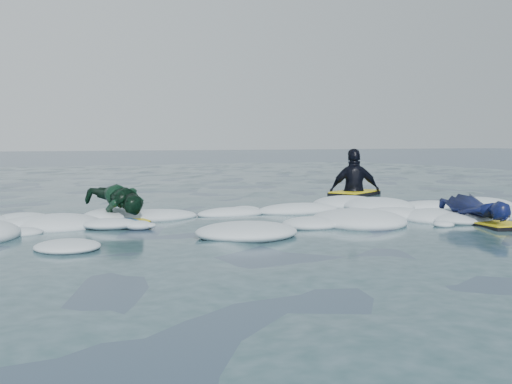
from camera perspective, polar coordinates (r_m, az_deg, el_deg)
ground at (r=8.17m, az=1.03°, el=-3.43°), size 120.00×120.00×0.00m
foam_band at (r=9.11m, az=-1.67°, el=-2.59°), size 12.00×3.10×0.30m
prone_woman_unit at (r=9.18m, az=19.14°, el=-1.56°), size 0.88×1.57×0.38m
prone_child_unit at (r=9.21m, az=-11.93°, el=-0.95°), size 0.83×1.40×0.52m
waiting_rider_unit at (r=13.44m, az=8.75°, el=-0.04°), size 1.38×1.20×1.82m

